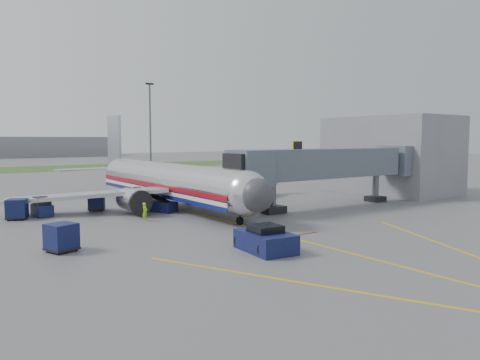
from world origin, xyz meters
TOP-DOWN VIEW (x-y plane):
  - ground at (0.00, 0.00)m, footprint 400.00×400.00m
  - grass_strip at (0.00, 90.00)m, footprint 300.00×25.00m
  - apron_markings at (0.00, -7.40)m, footprint 21.52×50.00m
  - airliner at (0.00, 15.25)m, footprint 32.10×35.67m
  - jet_bridge at (12.86, 5.00)m, footprint 25.30×4.00m
  - terminal at (30.00, 10.00)m, footprint 10.00×16.00m
  - light_mast_right at (25.00, 75.00)m, footprint 2.00×0.44m
  - pushback_tug at (-4.00, -6.53)m, footprint 2.87×4.27m
  - baggage_tug at (-12.48, 15.96)m, footprint 1.56×2.67m
  - baggage_cart_a at (-14.60, 0.81)m, footprint 2.12×2.12m
  - baggage_cart_b at (-14.70, 15.38)m, footprint 2.19×2.19m
  - baggage_cart_c at (-7.19, 16.68)m, footprint 2.09×2.09m
  - belt_loader at (-2.52, 12.59)m, footprint 3.10×4.80m
  - ground_power_cart at (4.83, 8.00)m, footprint 1.73×1.43m
  - ramp_worker at (-5.76, 8.12)m, footprint 0.70×0.65m

SIDE VIEW (x-z plane):
  - ground at x=0.00m, z-range 0.00..0.00m
  - apron_markings at x=0.00m, z-range 0.00..0.01m
  - grass_strip at x=0.00m, z-range 0.00..0.01m
  - belt_loader at x=-2.52m, z-range -0.58..1.72m
  - ground_power_cart at x=4.83m, z-range -0.01..1.18m
  - pushback_tug at x=-4.00m, z-range -0.14..1.54m
  - baggage_tug at x=-12.48m, z-range -0.10..1.69m
  - ramp_worker at x=-5.76m, z-range 0.00..1.60m
  - baggage_cart_c at x=-7.19m, z-range 0.02..1.72m
  - baggage_cart_a at x=-14.60m, z-range 0.02..1.81m
  - baggage_cart_b at x=-14.70m, z-range 0.02..1.83m
  - airliner at x=0.00m, z-range -2.48..7.77m
  - jet_bridge at x=12.86m, z-range 1.02..7.92m
  - terminal at x=30.00m, z-range 0.00..10.00m
  - light_mast_right at x=25.00m, z-range 0.58..20.98m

